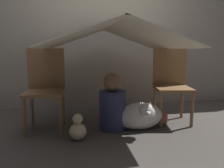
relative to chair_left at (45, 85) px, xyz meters
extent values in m
plane|color=#47423D|center=(0.73, -0.29, -0.48)|extent=(8.80, 8.80, 0.00)
cube|color=gray|center=(0.73, 0.91, 0.77)|extent=(7.00, 0.05, 2.50)
cylinder|color=brown|center=(-0.18, -0.25, -0.28)|extent=(0.04, 0.04, 0.39)
cylinder|color=brown|center=(0.17, -0.26, -0.28)|extent=(0.04, 0.04, 0.39)
cylinder|color=brown|center=(-0.17, 0.10, -0.28)|extent=(0.04, 0.04, 0.39)
cylinder|color=brown|center=(0.18, 0.09, -0.28)|extent=(0.04, 0.04, 0.39)
cube|color=brown|center=(0.00, -0.08, -0.07)|extent=(0.42, 0.42, 0.04)
cube|color=brown|center=(0.00, 0.11, 0.18)|extent=(0.41, 0.04, 0.46)
cylinder|color=brown|center=(1.26, -0.22, -0.28)|extent=(0.04, 0.04, 0.39)
cylinder|color=brown|center=(1.61, -0.28, -0.28)|extent=(0.04, 0.04, 0.39)
cylinder|color=brown|center=(1.32, 0.12, -0.28)|extent=(0.04, 0.04, 0.39)
cylinder|color=brown|center=(1.66, 0.07, -0.28)|extent=(0.04, 0.04, 0.39)
cube|color=brown|center=(1.46, -0.08, -0.07)|extent=(0.47, 0.47, 0.04)
cube|color=brown|center=(1.49, 0.11, 0.18)|extent=(0.41, 0.10, 0.46)
cube|color=silver|center=(0.36, -0.08, 0.53)|extent=(0.74, 1.37, 0.27)
cube|color=silver|center=(1.10, -0.08, 0.53)|extent=(0.74, 1.37, 0.27)
cube|color=silver|center=(0.73, -0.08, 0.66)|extent=(0.04, 1.37, 0.01)
cylinder|color=#2D3351|center=(0.72, -0.18, -0.26)|extent=(0.29, 0.29, 0.43)
sphere|color=brown|center=(0.72, -0.18, 0.05)|extent=(0.20, 0.20, 0.20)
ellipsoid|color=silver|center=(1.01, -0.24, -0.33)|extent=(0.50, 0.22, 0.30)
sphere|color=silver|center=(1.01, -0.43, -0.21)|extent=(0.15, 0.15, 0.15)
ellipsoid|color=silver|center=(1.01, -0.50, -0.23)|extent=(0.06, 0.07, 0.05)
cone|color=silver|center=(0.97, -0.43, -0.15)|extent=(0.05, 0.05, 0.07)
cone|color=silver|center=(1.05, -0.43, -0.15)|extent=(0.05, 0.05, 0.07)
cube|color=#CC664C|center=(1.21, 0.03, -0.43)|extent=(0.37, 0.30, 0.10)
sphere|color=beige|center=(0.34, -0.42, -0.40)|extent=(0.17, 0.17, 0.17)
sphere|color=beige|center=(0.34, -0.42, -0.27)|extent=(0.10, 0.10, 0.10)
camera|label=1|loc=(0.31, -2.46, 0.38)|focal=35.00mm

